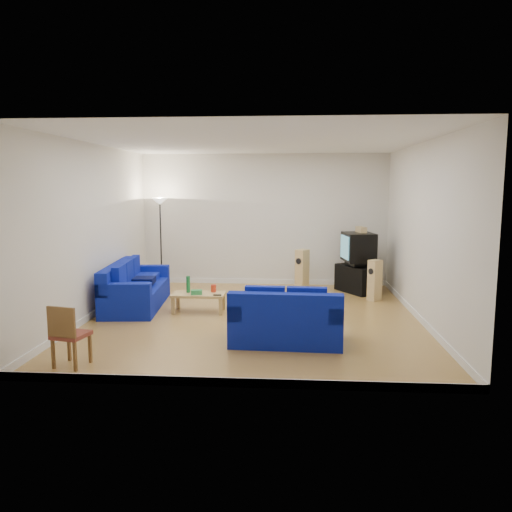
# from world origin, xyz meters

# --- Properties ---
(room) EXTENTS (6.01, 6.51, 3.21)m
(room) POSITION_xyz_m (0.00, 0.00, 1.54)
(room) COLOR brown
(room) RESTS_ON ground
(sofa_three_seat) EXTENTS (1.18, 2.35, 0.88)m
(sofa_three_seat) POSITION_xyz_m (-2.50, 0.68, 0.33)
(sofa_three_seat) COLOR navy
(sofa_three_seat) RESTS_ON ground
(sofa_loveseat) EXTENTS (1.75, 1.02, 0.86)m
(sofa_loveseat) POSITION_xyz_m (0.60, -1.48, 0.32)
(sofa_loveseat) COLOR navy
(sofa_loveseat) RESTS_ON ground
(coffee_table) EXTENTS (1.02, 0.52, 0.37)m
(coffee_table) POSITION_xyz_m (-1.11, 0.34, 0.32)
(coffee_table) COLOR tan
(coffee_table) RESTS_ON ground
(bottle) EXTENTS (0.09, 0.09, 0.32)m
(bottle) POSITION_xyz_m (-1.32, 0.41, 0.53)
(bottle) COLOR #197233
(bottle) RESTS_ON coffee_table
(tissue_box) EXTENTS (0.23, 0.16, 0.09)m
(tissue_box) POSITION_xyz_m (-1.13, 0.24, 0.41)
(tissue_box) COLOR green
(tissue_box) RESTS_ON coffee_table
(red_canister) EXTENTS (0.13, 0.13, 0.14)m
(red_canister) POSITION_xyz_m (-0.84, 0.48, 0.44)
(red_canister) COLOR red
(red_canister) RESTS_ON coffee_table
(remote) EXTENTS (0.16, 0.06, 0.02)m
(remote) POSITION_xyz_m (-0.72, 0.17, 0.38)
(remote) COLOR black
(remote) RESTS_ON coffee_table
(tv_stand) EXTENTS (1.01, 1.15, 0.62)m
(tv_stand) POSITION_xyz_m (2.20, 2.41, 0.31)
(tv_stand) COLOR black
(tv_stand) RESTS_ON ground
(av_receiver) EXTENTS (0.54, 0.59, 0.11)m
(av_receiver) POSITION_xyz_m (2.18, 2.40, 0.67)
(av_receiver) COLOR black
(av_receiver) RESTS_ON tv_stand
(television) EXTENTS (0.74, 0.92, 0.65)m
(television) POSITION_xyz_m (2.19, 2.36, 1.05)
(television) COLOR black
(television) RESTS_ON av_receiver
(centre_speaker) EXTENTS (0.22, 0.39, 0.13)m
(centre_speaker) POSITION_xyz_m (2.26, 2.47, 1.44)
(centre_speaker) COLOR #D5B573
(centre_speaker) RESTS_ON television
(speaker_left) EXTENTS (0.35, 0.36, 0.96)m
(speaker_left) POSITION_xyz_m (0.93, 2.50, 0.48)
(speaker_left) COLOR #D5B573
(speaker_left) RESTS_ON ground
(speaker_right) EXTENTS (0.33, 0.32, 0.87)m
(speaker_right) POSITION_xyz_m (2.45, 1.59, 0.44)
(speaker_right) COLOR #D5B573
(speaker_right) RESTS_ON ground
(floor_lamp) EXTENTS (0.37, 0.37, 2.15)m
(floor_lamp) POSITION_xyz_m (-2.45, 2.70, 1.77)
(floor_lamp) COLOR black
(floor_lamp) RESTS_ON ground
(dining_chair) EXTENTS (0.49, 0.49, 0.86)m
(dining_chair) POSITION_xyz_m (-2.30, -2.73, 0.48)
(dining_chair) COLOR brown
(dining_chair) RESTS_ON ground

